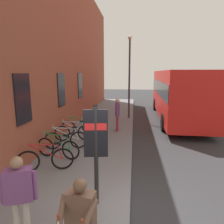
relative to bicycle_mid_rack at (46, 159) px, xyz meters
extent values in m
plane|color=#2D2D30|center=(4.28, -3.72, -0.51)|extent=(60.00, 60.00, 0.00)
cube|color=slate|center=(6.28, -0.97, -0.45)|extent=(24.00, 3.50, 0.12)
cube|color=brown|center=(7.28, 1.08, 4.14)|extent=(22.00, 0.60, 9.30)
cube|color=black|center=(0.28, 0.76, 1.89)|extent=(0.90, 0.06, 1.60)
cube|color=black|center=(3.78, 0.76, 1.89)|extent=(0.90, 0.06, 1.60)
cube|color=black|center=(7.28, 0.76, 1.89)|extent=(0.90, 0.06, 1.60)
torus|color=black|center=(-0.16, 0.51, -0.03)|extent=(0.28, 0.70, 0.72)
torus|color=black|center=(0.16, -0.49, -0.03)|extent=(0.28, 0.70, 0.72)
cylinder|color=#B21E1E|center=(0.00, -0.02, 0.25)|extent=(0.35, 0.98, 0.58)
cylinder|color=#B21E1E|center=(-0.02, 0.06, 0.50)|extent=(0.30, 0.82, 0.09)
cylinder|color=#B21E1E|center=(0.14, -0.42, 0.22)|extent=(0.09, 0.19, 0.51)
cube|color=black|center=(0.11, -0.35, 0.51)|extent=(0.16, 0.22, 0.06)
cylinder|color=#B21E1E|center=(-0.15, 0.46, 0.57)|extent=(0.46, 0.17, 0.02)
torus|color=black|center=(1.14, 0.50, -0.03)|extent=(0.21, 0.72, 0.72)
torus|color=black|center=(0.91, -0.52, -0.03)|extent=(0.21, 0.72, 0.72)
cylinder|color=#267F3F|center=(1.02, -0.03, 0.25)|extent=(0.25, 1.00, 0.58)
cylinder|color=#267F3F|center=(1.03, 0.04, 0.50)|extent=(0.22, 0.84, 0.09)
cylinder|color=#267F3F|center=(0.93, -0.45, 0.22)|extent=(0.07, 0.19, 0.51)
cube|color=black|center=(0.94, -0.37, 0.51)|extent=(0.14, 0.22, 0.06)
cylinder|color=#267F3F|center=(1.12, 0.46, 0.57)|extent=(0.47, 0.13, 0.02)
torus|color=black|center=(1.83, 0.52, -0.03)|extent=(0.23, 0.71, 0.72)
torus|color=black|center=(2.09, -0.50, -0.03)|extent=(0.23, 0.71, 0.72)
cylinder|color=silver|center=(1.97, -0.01, 0.25)|extent=(0.28, 1.00, 0.58)
cylinder|color=silver|center=(1.95, 0.06, 0.50)|extent=(0.24, 0.84, 0.09)
cylinder|color=silver|center=(2.07, -0.43, 0.22)|extent=(0.08, 0.19, 0.51)
cube|color=black|center=(2.05, -0.35, 0.51)|extent=(0.14, 0.22, 0.06)
cylinder|color=silver|center=(1.85, 0.47, 0.57)|extent=(0.47, 0.14, 0.02)
torus|color=black|center=(2.88, 0.48, -0.03)|extent=(0.25, 0.71, 0.72)
torus|color=black|center=(3.15, -0.53, -0.03)|extent=(0.25, 0.71, 0.72)
cylinder|color=silver|center=(3.02, -0.05, 0.25)|extent=(0.30, 0.99, 0.58)
cylinder|color=silver|center=(3.00, 0.02, 0.50)|extent=(0.26, 0.83, 0.09)
cylinder|color=silver|center=(3.13, -0.46, 0.22)|extent=(0.08, 0.19, 0.51)
cube|color=black|center=(3.11, -0.39, 0.51)|extent=(0.15, 0.22, 0.06)
cylinder|color=silver|center=(2.89, 0.43, 0.57)|extent=(0.47, 0.15, 0.02)
torus|color=black|center=(3.84, 0.52, -0.03)|extent=(0.26, 0.71, 0.72)
torus|color=black|center=(4.13, -0.49, -0.03)|extent=(0.26, 0.71, 0.72)
cylinder|color=#267F3F|center=(3.99, -0.01, 0.25)|extent=(0.32, 0.99, 0.58)
cylinder|color=#267F3F|center=(3.97, 0.06, 0.50)|extent=(0.28, 0.83, 0.09)
cylinder|color=#267F3F|center=(4.11, -0.42, 0.22)|extent=(0.09, 0.19, 0.51)
cube|color=black|center=(4.09, -0.34, 0.51)|extent=(0.15, 0.22, 0.06)
cylinder|color=#267F3F|center=(3.85, 0.47, 0.57)|extent=(0.47, 0.16, 0.02)
cylinder|color=black|center=(-1.47, -1.91, 0.81)|extent=(0.10, 0.10, 2.40)
cube|color=black|center=(-1.47, -1.91, 1.36)|extent=(0.16, 0.56, 1.10)
cube|color=red|center=(-1.47, -1.91, 1.53)|extent=(0.16, 0.50, 0.16)
cube|color=red|center=(8.82, -5.72, 1.34)|extent=(10.56, 2.77, 3.00)
cube|color=black|center=(8.82, -5.72, 1.70)|extent=(10.35, 2.80, 0.90)
cylinder|color=black|center=(5.43, -6.83, -0.01)|extent=(1.01, 0.28, 1.00)
cylinder|color=black|center=(5.49, -4.43, -0.01)|extent=(1.01, 0.28, 1.00)
cylinder|color=black|center=(12.15, -7.00, -0.01)|extent=(1.01, 0.28, 1.00)
cylinder|color=black|center=(12.21, -4.60, -0.01)|extent=(1.01, 0.28, 1.00)
cylinder|color=#B2A599|center=(-2.68, -0.81, 0.02)|extent=(0.12, 0.12, 0.82)
cylinder|color=#B2A599|center=(-2.74, -0.65, 0.02)|extent=(0.12, 0.12, 0.82)
cube|color=#723F72|center=(-2.71, -0.73, 0.74)|extent=(0.39, 0.53, 0.61)
sphere|color=#8C664C|center=(-2.71, -0.73, 1.17)|extent=(0.22, 0.22, 0.22)
cylinder|color=#723F72|center=(-2.61, -0.98, 0.70)|extent=(0.10, 0.10, 0.55)
cylinder|color=#723F72|center=(-2.80, -0.48, 0.70)|extent=(0.10, 0.10, 0.55)
cylinder|color=maroon|center=(4.74, -1.89, 0.04)|extent=(0.13, 0.13, 0.86)
cylinder|color=maroon|center=(4.92, -1.88, 0.04)|extent=(0.13, 0.13, 0.86)
cube|color=#723F72|center=(4.83, -1.89, 0.80)|extent=(0.52, 0.28, 0.65)
sphere|color=#D8AD8C|center=(4.83, -1.89, 1.25)|extent=(0.23, 0.23, 0.23)
cylinder|color=#723F72|center=(4.55, -1.91, 0.75)|extent=(0.10, 0.10, 0.57)
cylinder|color=#723F72|center=(5.12, -1.87, 0.75)|extent=(0.10, 0.10, 0.57)
cube|color=brown|center=(-3.15, -1.98, 0.67)|extent=(0.28, 0.48, 0.58)
sphere|color=brown|center=(-3.15, -1.98, 1.07)|extent=(0.21, 0.21, 0.21)
cylinder|color=brown|center=(-3.36, -2.17, 0.76)|extent=(0.42, 0.23, 0.32)
cylinder|color=brown|center=(-3.53, -2.11, 0.77)|extent=(0.07, 0.04, 0.11)
cylinder|color=brown|center=(-3.30, -1.74, 0.76)|extent=(0.42, 0.12, 0.32)
cone|color=white|center=(-3.48, -1.76, 0.67)|extent=(0.13, 0.11, 0.16)
cylinder|color=brown|center=(-3.48, -1.76, 0.77)|extent=(0.07, 0.04, 0.11)
cylinder|color=#333338|center=(8.16, -2.42, 2.23)|extent=(0.12, 0.12, 5.23)
sphere|color=silver|center=(8.16, -2.42, 4.96)|extent=(0.28, 0.28, 0.28)
camera|label=1|loc=(-5.86, -2.75, 2.71)|focal=32.87mm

